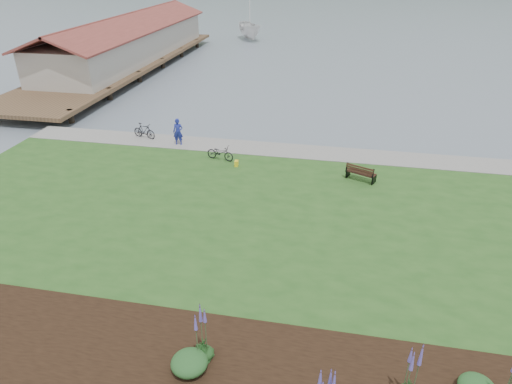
{
  "coord_description": "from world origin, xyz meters",
  "views": [
    {
      "loc": [
        2.9,
        -18.63,
        11.15
      ],
      "look_at": [
        -0.7,
        -0.41,
        1.3
      ],
      "focal_mm": 32.0,
      "sensor_mm": 36.0,
      "label": 1
    }
  ],
  "objects_px": {
    "person": "(178,130)",
    "bicycle_a": "(220,153)",
    "park_bench": "(361,173)",
    "sailboat": "(250,40)"
  },
  "relations": [
    {
      "from": "park_bench",
      "to": "person",
      "type": "xyz_separation_m",
      "value": [
        -11.09,
        2.95,
        0.52
      ]
    },
    {
      "from": "park_bench",
      "to": "bicycle_a",
      "type": "height_order",
      "value": "park_bench"
    },
    {
      "from": "park_bench",
      "to": "person",
      "type": "bearing_deg",
      "value": -171.25
    },
    {
      "from": "sailboat",
      "to": "park_bench",
      "type": "bearing_deg",
      "value": -99.28
    },
    {
      "from": "park_bench",
      "to": "bicycle_a",
      "type": "relative_size",
      "value": 0.97
    },
    {
      "from": "bicycle_a",
      "to": "sailboat",
      "type": "bearing_deg",
      "value": 22.46
    },
    {
      "from": "bicycle_a",
      "to": "sailboat",
      "type": "xyz_separation_m",
      "value": [
        -7.07,
        42.05,
        -0.84
      ]
    },
    {
      "from": "person",
      "to": "sailboat",
      "type": "relative_size",
      "value": 0.07
    },
    {
      "from": "person",
      "to": "bicycle_a",
      "type": "height_order",
      "value": "person"
    },
    {
      "from": "person",
      "to": "bicycle_a",
      "type": "bearing_deg",
      "value": -32.72
    }
  ]
}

